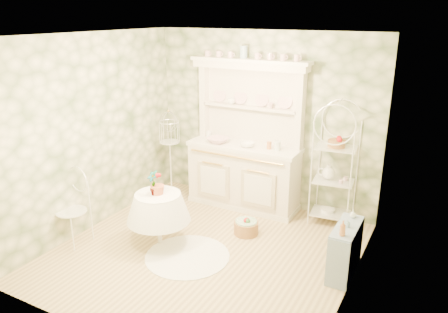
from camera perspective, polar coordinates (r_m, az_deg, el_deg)
The scene contains 22 objects.
floor at distance 5.77m, azimuth -2.41°, elevation -12.30°, with size 3.60×3.60×0.00m, color tan.
ceiling at distance 4.97m, azimuth -2.84°, elevation 15.53°, with size 3.60×3.60×0.00m, color white.
wall_left at distance 6.30m, azimuth -16.83°, elevation 2.92°, with size 3.60×3.60×0.00m, color beige.
wall_right at distance 4.61m, azimuth 17.02°, elevation -2.74°, with size 3.60×3.60×0.00m, color beige.
wall_back at distance 6.76m, azimuth 5.25°, elevation 4.68°, with size 3.60×3.60×0.00m, color beige.
wall_front at distance 3.89m, azimuth -16.41°, elevation -6.67°, with size 3.60×3.60×0.00m, color beige.
kitchen_dresser at distance 6.65m, azimuth 2.66°, elevation 2.67°, with size 1.87×0.61×2.29m, color white.
bakers_rack at distance 6.36m, azimuth 14.22°, elevation -1.58°, with size 0.52×0.37×1.67m, color white.
side_shelf at distance 5.41m, azimuth 15.51°, elevation -11.92°, with size 0.24×0.65×0.56m, color #8296B2.
round_table at distance 5.85m, azimuth -8.49°, elevation -8.05°, with size 0.66×0.66×0.72m, color white.
cafe_chair at distance 6.11m, azimuth -19.35°, elevation -6.52°, with size 0.44×0.44×0.96m, color white.
birdcage_stand at distance 7.28m, azimuth -7.05°, elevation 0.59°, with size 0.35×0.35×1.47m, color white.
floor_basket at distance 6.14m, azimuth 2.91°, elevation -9.00°, with size 0.38×0.38×0.25m, color #A27040.
lace_rug at distance 5.69m, azimuth -4.80°, elevation -12.84°, with size 1.07×1.07×0.01m, color white.
bowl_floral at distance 6.78m, azimuth -0.78°, elevation 1.88°, with size 0.33×0.33×0.08m, color white.
bowl_white at distance 6.58m, azimuth 3.06°, elevation 1.33°, with size 0.22×0.22×0.07m, color white.
cup_left at distance 6.81m, azimuth 0.97°, elevation 7.10°, with size 0.12×0.12×0.09m, color white.
cup_right at distance 6.55m, azimuth 6.02°, elevation 6.53°, with size 0.09×0.09×0.09m, color white.
potted_geranium at distance 5.64m, azimuth -9.22°, elevation -3.68°, with size 0.17×0.12×0.33m, color #3F7238.
bottle_amber at distance 5.00m, azimuth 15.23°, elevation -9.25°, with size 0.07×0.07×0.18m, color #B76E39.
bottle_blue at distance 5.21m, azimuth 15.80°, elevation -8.47°, with size 0.04×0.04×0.10m, color #8CABB9.
bottle_glass at distance 5.46m, azimuth 16.46°, elevation -7.34°, with size 0.08×0.08×0.10m, color silver.
Camera 1 is at (2.56, -4.25, 2.95)m, focal length 35.00 mm.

